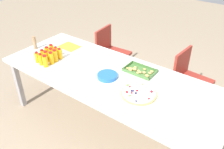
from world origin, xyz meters
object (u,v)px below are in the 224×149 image
at_px(juice_bottle_4, 46,57).
at_px(paper_folder, 69,47).
at_px(snack_tray, 140,71).
at_px(plate_stack, 107,76).
at_px(juice_bottle_6, 47,52).
at_px(juice_bottle_11, 60,54).
at_px(juice_bottle_5, 51,58).
at_px(party_table, 110,79).
at_px(cardboard_tube, 35,43).
at_px(juice_bottle_0, 37,57).
at_px(chair_far_right, 189,77).
at_px(napkin_stack, 185,132).
at_px(juice_bottle_7, 51,54).
at_px(juice_bottle_8, 55,56).
at_px(fruit_pizza, 139,93).
at_px(juice_bottle_2, 45,61).
at_px(juice_bottle_9, 52,50).
at_px(chair_far_left, 110,51).
at_px(juice_bottle_1, 41,59).
at_px(juice_bottle_10, 56,52).
at_px(juice_bottle_3, 43,55).

bearing_deg(juice_bottle_4, paper_folder, 98.85).
height_order(snack_tray, plate_stack, same).
xyz_separation_m(juice_bottle_6, juice_bottle_11, (0.14, 0.07, -0.00)).
bearing_deg(juice_bottle_5, party_table, 16.89).
bearing_deg(cardboard_tube, juice_bottle_0, -34.28).
xyz_separation_m(chair_far_right, napkin_stack, (0.37, -1.14, 0.24)).
bearing_deg(juice_bottle_6, juice_bottle_11, 26.83).
bearing_deg(napkin_stack, juice_bottle_4, 176.61).
bearing_deg(juice_bottle_5, plate_stack, 12.35).
height_order(juice_bottle_7, juice_bottle_8, juice_bottle_8).
xyz_separation_m(chair_far_right, fruit_pizza, (-0.17, -0.93, 0.24)).
height_order(juice_bottle_2, napkin_stack, juice_bottle_2).
height_order(juice_bottle_0, juice_bottle_9, juice_bottle_9).
height_order(juice_bottle_2, juice_bottle_11, juice_bottle_2).
height_order(juice_bottle_4, juice_bottle_9, juice_bottle_9).
height_order(juice_bottle_0, juice_bottle_5, juice_bottle_5).
distance_m(chair_far_left, juice_bottle_1, 1.16).
distance_m(chair_far_left, plate_stack, 1.10).
distance_m(party_table, chair_far_left, 1.03).
height_order(juice_bottle_8, fruit_pizza, juice_bottle_8).
distance_m(napkin_stack, cardboard_tube, 2.13).
relative_size(chair_far_right, juice_bottle_2, 5.75).
xyz_separation_m(chair_far_left, juice_bottle_10, (-0.16, -0.88, 0.29)).
xyz_separation_m(juice_bottle_1, plate_stack, (0.77, 0.24, -0.05)).
height_order(juice_bottle_5, plate_stack, juice_bottle_5).
relative_size(juice_bottle_0, juice_bottle_4, 0.96).
xyz_separation_m(chair_far_right, juice_bottle_0, (-1.44, -1.10, 0.29)).
distance_m(juice_bottle_1, juice_bottle_3, 0.11).
relative_size(juice_bottle_6, juice_bottle_10, 1.08).
height_order(party_table, juice_bottle_7, juice_bottle_7).
distance_m(juice_bottle_3, juice_bottle_9, 0.15).
distance_m(chair_far_right, juice_bottle_1, 1.79).
xyz_separation_m(juice_bottle_1, juice_bottle_5, (0.08, 0.09, 0.00)).
bearing_deg(napkin_stack, juice_bottle_10, 171.57).
bearing_deg(juice_bottle_11, plate_stack, 0.81).
xyz_separation_m(juice_bottle_11, napkin_stack, (1.67, -0.25, -0.06)).
height_order(juice_bottle_3, juice_bottle_9, juice_bottle_9).
bearing_deg(juice_bottle_0, snack_tray, 26.08).
distance_m(cardboard_tube, paper_folder, 0.44).
xyz_separation_m(juice_bottle_7, napkin_stack, (1.74, -0.18, -0.06)).
distance_m(juice_bottle_4, juice_bottle_7, 0.08).
bearing_deg(juice_bottle_10, cardboard_tube, -177.50).
bearing_deg(snack_tray, juice_bottle_5, -153.78).
relative_size(juice_bottle_0, juice_bottle_11, 0.97).
distance_m(juice_bottle_4, juice_bottle_9, 0.17).
bearing_deg(chair_far_left, snack_tray, 51.32).
relative_size(juice_bottle_8, fruit_pizza, 0.44).
height_order(juice_bottle_0, juice_bottle_8, juice_bottle_8).
xyz_separation_m(chair_far_right, juice_bottle_9, (-1.44, -0.88, 0.30)).
bearing_deg(snack_tray, fruit_pizza, -60.38).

